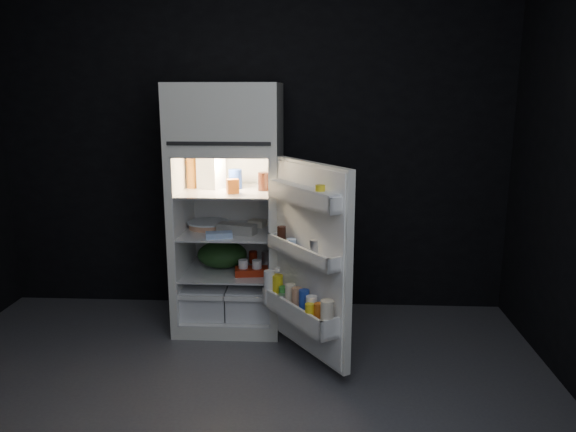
# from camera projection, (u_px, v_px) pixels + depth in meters

# --- Properties ---
(floor) EXTENTS (4.00, 3.40, 0.00)m
(floor) POSITION_uv_depth(u_px,v_px,m) (220.00, 419.00, 3.03)
(floor) COLOR #505055
(floor) RESTS_ON ground
(wall_back) EXTENTS (4.00, 0.00, 2.70)m
(wall_back) POSITION_uv_depth(u_px,v_px,m) (253.00, 140.00, 4.38)
(wall_back) COLOR black
(wall_back) RESTS_ON ground
(wall_front) EXTENTS (4.00, 0.00, 2.70)m
(wall_front) POSITION_uv_depth(u_px,v_px,m) (49.00, 296.00, 1.07)
(wall_front) COLOR black
(wall_front) RESTS_ON ground
(refrigerator) EXTENTS (0.76, 0.71, 1.78)m
(refrigerator) POSITION_uv_depth(u_px,v_px,m) (229.00, 198.00, 4.11)
(refrigerator) COLOR white
(refrigerator) RESTS_ON ground
(fridge_door) EXTENTS (0.57, 0.70, 1.22)m
(fridge_door) POSITION_uv_depth(u_px,v_px,m) (307.00, 264.00, 3.47)
(fridge_door) COLOR white
(fridge_door) RESTS_ON ground
(milk_jug) EXTENTS (0.20, 0.20, 0.24)m
(milk_jug) POSITION_uv_depth(u_px,v_px,m) (211.00, 172.00, 4.10)
(milk_jug) COLOR white
(milk_jug) RESTS_ON refrigerator
(mayo_jar) EXTENTS (0.11, 0.11, 0.14)m
(mayo_jar) POSITION_uv_depth(u_px,v_px,m) (235.00, 179.00, 4.09)
(mayo_jar) COLOR #1C399B
(mayo_jar) RESTS_ON refrigerator
(jam_jar) EXTENTS (0.11, 0.11, 0.13)m
(jam_jar) POSITION_uv_depth(u_px,v_px,m) (264.00, 181.00, 4.02)
(jam_jar) COLOR black
(jam_jar) RESTS_ON refrigerator
(amber_bottle) EXTENTS (0.09, 0.09, 0.22)m
(amber_bottle) POSITION_uv_depth(u_px,v_px,m) (192.00, 173.00, 4.10)
(amber_bottle) COLOR #BC691E
(amber_bottle) RESTS_ON refrigerator
(small_carton) EXTENTS (0.10, 0.09, 0.10)m
(small_carton) POSITION_uv_depth(u_px,v_px,m) (233.00, 186.00, 3.90)
(small_carton) COLOR #C95C17
(small_carton) RESTS_ON refrigerator
(egg_carton) EXTENTS (0.30, 0.18, 0.07)m
(egg_carton) POSITION_uv_depth(u_px,v_px,m) (237.00, 229.00, 4.01)
(egg_carton) COLOR gray
(egg_carton) RESTS_ON refrigerator
(pie) EXTENTS (0.36, 0.36, 0.04)m
(pie) POSITION_uv_depth(u_px,v_px,m) (208.00, 225.00, 4.17)
(pie) COLOR tan
(pie) RESTS_ON refrigerator
(flat_package) EXTENTS (0.20, 0.13, 0.04)m
(flat_package) POSITION_uv_depth(u_px,v_px,m) (219.00, 235.00, 3.90)
(flat_package) COLOR #93B2E3
(flat_package) RESTS_ON refrigerator
(wrapped_pkg) EXTENTS (0.14, 0.13, 0.05)m
(wrapped_pkg) POSITION_uv_depth(u_px,v_px,m) (257.00, 223.00, 4.22)
(wrapped_pkg) COLOR beige
(wrapped_pkg) RESTS_ON refrigerator
(produce_bag) EXTENTS (0.44, 0.39, 0.20)m
(produce_bag) POSITION_uv_depth(u_px,v_px,m) (222.00, 254.00, 4.21)
(produce_bag) COLOR #193815
(produce_bag) RESTS_ON refrigerator
(yogurt_tray) EXTENTS (0.25, 0.16, 0.05)m
(yogurt_tray) POSITION_uv_depth(u_px,v_px,m) (252.00, 271.00, 4.05)
(yogurt_tray) COLOR #A2230D
(yogurt_tray) RESTS_ON refrigerator
(small_can_red) EXTENTS (0.08, 0.08, 0.09)m
(small_can_red) POSITION_uv_depth(u_px,v_px,m) (253.00, 257.00, 4.33)
(small_can_red) COLOR #A2230D
(small_can_red) RESTS_ON refrigerator
(small_can_silver) EXTENTS (0.08, 0.08, 0.09)m
(small_can_silver) POSITION_uv_depth(u_px,v_px,m) (267.00, 257.00, 4.34)
(small_can_silver) COLOR silver
(small_can_silver) RESTS_ON refrigerator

